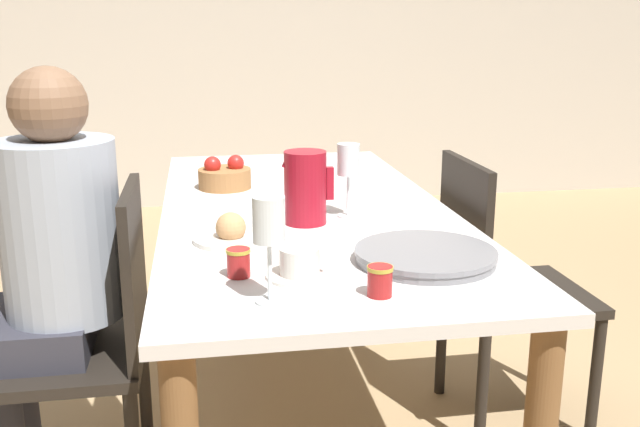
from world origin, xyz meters
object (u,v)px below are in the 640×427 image
Objects in this scene: chair_person_side at (89,340)px; teacup_near_person at (300,265)px; person_seated at (49,256)px; fruit_bowl at (225,176)px; serving_tray at (425,256)px; jam_jar_red at (239,261)px; red_pitcher at (305,187)px; wine_glass_juice at (269,226)px; jam_jar_amber at (380,280)px; chair_opposite at (499,284)px; wine_glass_water at (348,163)px; bread_plate at (231,233)px.

teacup_near_person is (0.51, -0.34, 0.29)m from chair_person_side.
person_seated is 0.71m from teacup_near_person.
fruit_bowl is (0.39, 0.58, 0.31)m from chair_person_side.
serving_tray is 5.21× the size of jam_jar_red.
red_pitcher is 0.59m from wine_glass_juice.
serving_tray is at bearing -63.47° from fruit_bowl.
red_pitcher is at bearing 96.73° from jam_jar_amber.
chair_person_side is 0.91m from serving_tray.
chair_opposite is 0.95m from jam_jar_amber.
chair_opposite is 13.80× the size of jam_jar_amber.
red_pitcher is 0.45m from teacup_near_person.
person_seated is 18.57× the size of jam_jar_red.
wine_glass_water reaches higher than bread_plate.
red_pitcher reaches higher than chair_person_side.
red_pitcher is at bearing -84.67° from person_seated.
wine_glass_juice is 0.45m from bread_plate.
wine_glass_water is at bearing 28.62° from bread_plate.
bread_plate is at bearing -151.38° from wine_glass_water.
person_seated reaches higher than chair_opposite.
teacup_near_person is (0.60, -0.37, 0.07)m from person_seated.
wine_glass_juice is at bearing -153.71° from serving_tray.
teacup_near_person is 0.13m from jam_jar_red.
wine_glass_water is 1.41× the size of teacup_near_person.
teacup_near_person is at bearing 136.13° from jam_jar_amber.
teacup_near_person is 0.45× the size of serving_tray.
bread_plate is 1.09× the size of fruit_bowl.
wine_glass_water is 0.41m from bread_plate.
serving_tray is 1.87× the size of fruit_bowl.
chair_opposite reaches higher than teacup_near_person.
chair_person_side and chair_opposite have the same top height.
chair_person_side is at bearing -110.74° from person_seated.
teacup_near_person is 0.85× the size of fruit_bowl.
bread_plate is (-0.21, -0.14, -0.08)m from red_pitcher.
person_seated reaches higher than wine_glass_water.
wine_glass_water is 3.33× the size of jam_jar_red.
jam_jar_amber is 0.32m from jam_jar_red.
fruit_bowl reaches higher than serving_tray.
bread_plate reaches higher than teacup_near_person.
jam_jar_red reaches higher than serving_tray.
jam_jar_amber is (-0.57, -0.69, 0.30)m from chair_opposite.
bread_plate is 3.05× the size of jam_jar_amber.
bread_plate is at bearing -96.68° from chair_person_side.
person_seated is at bearing 170.64° from bread_plate.
bread_plate reaches higher than jam_jar_amber.
wine_glass_water is 0.56m from fruit_bowl.
wine_glass_juice is 3.41× the size of jam_jar_red.
fruit_bowl is at bearing 89.15° from bread_plate.
red_pitcher is (0.67, 0.06, 0.14)m from person_seated.
wine_glass_juice is 1.06m from fruit_bowl.
fruit_bowl is at bearing -40.89° from person_seated.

